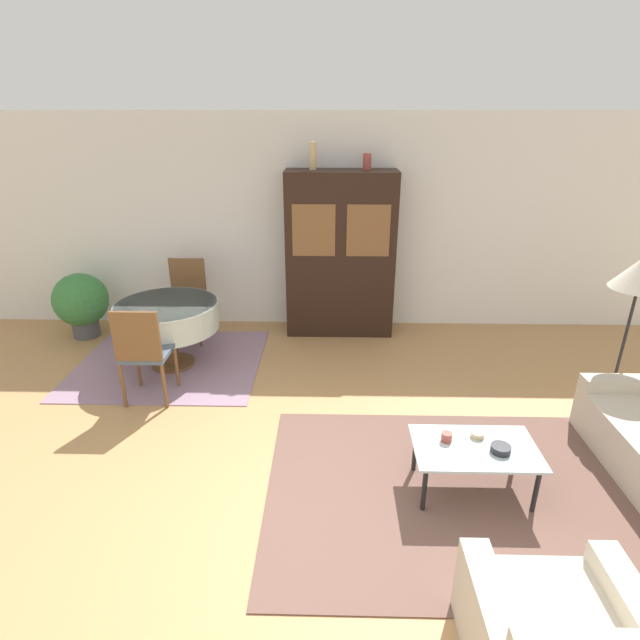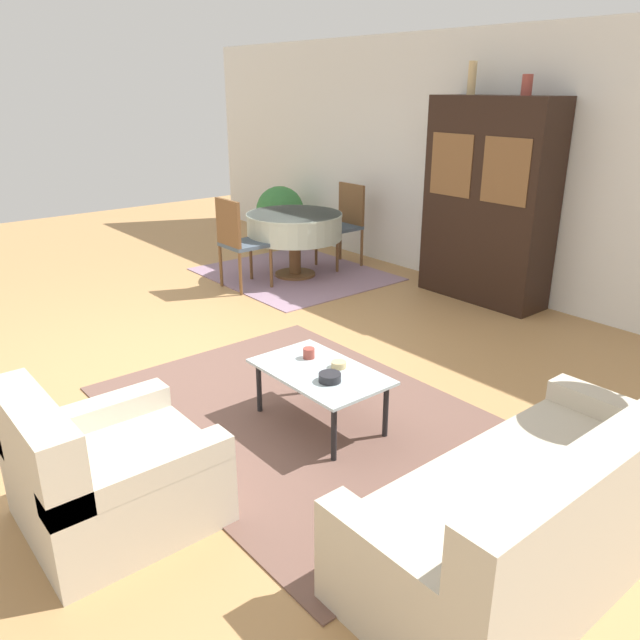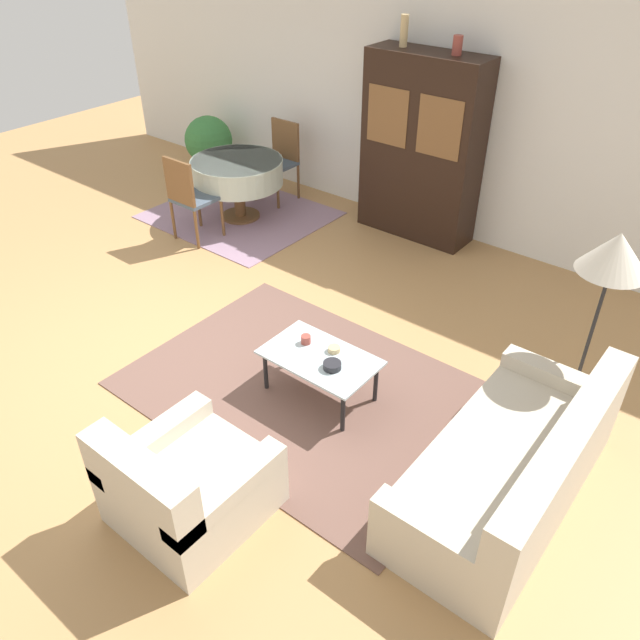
{
  "view_description": "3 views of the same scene",
  "coord_description": "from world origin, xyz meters",
  "px_view_note": "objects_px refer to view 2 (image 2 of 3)",
  "views": [
    {
      "loc": [
        0.3,
        -2.73,
        2.67
      ],
      "look_at": [
        0.2,
        1.4,
        0.95
      ],
      "focal_mm": 28.0,
      "sensor_mm": 36.0,
      "label": 1
    },
    {
      "loc": [
        4.21,
        -2.03,
        2.14
      ],
      "look_at": [
        1.37,
        0.32,
        0.75
      ],
      "focal_mm": 35.0,
      "sensor_mm": 36.0,
      "label": 2
    },
    {
      "loc": [
        3.78,
        -2.7,
        3.45
      ],
      "look_at": [
        1.37,
        0.32,
        0.75
      ],
      "focal_mm": 35.0,
      "sensor_mm": 36.0,
      "label": 3
    }
  ],
  "objects_px": {
    "coffee_table": "(320,376)",
    "display_cabinet": "(489,202)",
    "vase_tall": "(472,78)",
    "couch": "(543,512)",
    "cup": "(309,353)",
    "potted_plant": "(280,212)",
    "dining_chair_near": "(238,238)",
    "dining_chair_far": "(344,220)",
    "dining_table": "(295,227)",
    "bowl": "(330,377)",
    "vase_short": "(527,85)",
    "armchair": "(106,475)",
    "bowl_small": "(339,364)"
  },
  "relations": [
    {
      "from": "dining_chair_near",
      "to": "potted_plant",
      "type": "height_order",
      "value": "dining_chair_near"
    },
    {
      "from": "couch",
      "to": "vase_tall",
      "type": "height_order",
      "value": "vase_tall"
    },
    {
      "from": "dining_chair_far",
      "to": "bowl_small",
      "type": "bearing_deg",
      "value": 137.84
    },
    {
      "from": "cup",
      "to": "bowl",
      "type": "relative_size",
      "value": 0.56
    },
    {
      "from": "display_cabinet",
      "to": "dining_chair_far",
      "type": "distance_m",
      "value": 1.98
    },
    {
      "from": "vase_tall",
      "to": "couch",
      "type": "bearing_deg",
      "value": -45.9
    },
    {
      "from": "bowl",
      "to": "cup",
      "type": "bearing_deg",
      "value": 161.4
    },
    {
      "from": "dining_chair_near",
      "to": "bowl_small",
      "type": "height_order",
      "value": "dining_chair_near"
    },
    {
      "from": "cup",
      "to": "coffee_table",
      "type": "bearing_deg",
      "value": -18.45
    },
    {
      "from": "coffee_table",
      "to": "dining_chair_far",
      "type": "distance_m",
      "value": 3.99
    },
    {
      "from": "dining_chair_near",
      "to": "cup",
      "type": "distance_m",
      "value": 2.91
    },
    {
      "from": "dining_table",
      "to": "dining_chair_far",
      "type": "xyz_separation_m",
      "value": [
        -0.0,
        0.78,
        -0.02
      ]
    },
    {
      "from": "cup",
      "to": "bowl_small",
      "type": "relative_size",
      "value": 0.81
    },
    {
      "from": "dining_table",
      "to": "dining_chair_far",
      "type": "distance_m",
      "value": 0.78
    },
    {
      "from": "vase_short",
      "to": "potted_plant",
      "type": "distance_m",
      "value": 3.94
    },
    {
      "from": "couch",
      "to": "bowl",
      "type": "relative_size",
      "value": 13.49
    },
    {
      "from": "coffee_table",
      "to": "bowl",
      "type": "xyz_separation_m",
      "value": [
        0.16,
        -0.06,
        0.07
      ]
    },
    {
      "from": "dining_table",
      "to": "bowl",
      "type": "height_order",
      "value": "dining_table"
    },
    {
      "from": "cup",
      "to": "vase_tall",
      "type": "height_order",
      "value": "vase_tall"
    },
    {
      "from": "potted_plant",
      "to": "coffee_table",
      "type": "bearing_deg",
      "value": -33.16
    },
    {
      "from": "bowl_small",
      "to": "vase_short",
      "type": "distance_m",
      "value": 3.45
    },
    {
      "from": "dining_table",
      "to": "coffee_table",
      "type": "bearing_deg",
      "value": -34.66
    },
    {
      "from": "coffee_table",
      "to": "display_cabinet",
      "type": "relative_size",
      "value": 0.44
    },
    {
      "from": "dining_table",
      "to": "dining_chair_near",
      "type": "height_order",
      "value": "dining_chair_near"
    },
    {
      "from": "vase_short",
      "to": "bowl_small",
      "type": "bearing_deg",
      "value": -76.18
    },
    {
      "from": "dining_table",
      "to": "vase_tall",
      "type": "distance_m",
      "value": 2.48
    },
    {
      "from": "armchair",
      "to": "dining_chair_near",
      "type": "xyz_separation_m",
      "value": [
        -2.95,
        2.69,
        0.29
      ]
    },
    {
      "from": "display_cabinet",
      "to": "bowl",
      "type": "bearing_deg",
      "value": -69.89
    },
    {
      "from": "potted_plant",
      "to": "display_cabinet",
      "type": "bearing_deg",
      "value": 4.6
    },
    {
      "from": "dining_chair_near",
      "to": "dining_chair_far",
      "type": "distance_m",
      "value": 1.56
    },
    {
      "from": "coffee_table",
      "to": "vase_short",
      "type": "relative_size",
      "value": 4.91
    },
    {
      "from": "vase_tall",
      "to": "bowl",
      "type": "bearing_deg",
      "value": -64.6
    },
    {
      "from": "cup",
      "to": "vase_tall",
      "type": "bearing_deg",
      "value": 110.37
    },
    {
      "from": "vase_tall",
      "to": "potted_plant",
      "type": "xyz_separation_m",
      "value": [
        -2.93,
        -0.26,
        -1.74
      ]
    },
    {
      "from": "display_cabinet",
      "to": "vase_short",
      "type": "bearing_deg",
      "value": 0.18
    },
    {
      "from": "dining_chair_near",
      "to": "bowl",
      "type": "relative_size",
      "value": 7.0
    },
    {
      "from": "coffee_table",
      "to": "dining_chair_far",
      "type": "relative_size",
      "value": 0.91
    },
    {
      "from": "coffee_table",
      "to": "cup",
      "type": "xyz_separation_m",
      "value": [
        -0.2,
        0.07,
        0.08
      ]
    },
    {
      "from": "cup",
      "to": "potted_plant",
      "type": "xyz_separation_m",
      "value": [
        -4.02,
        2.69,
        0.03
      ]
    },
    {
      "from": "coffee_table",
      "to": "dining_chair_near",
      "type": "xyz_separation_m",
      "value": [
        -2.87,
        1.21,
        0.22
      ]
    },
    {
      "from": "dining_table",
      "to": "vase_short",
      "type": "bearing_deg",
      "value": 25.21
    },
    {
      "from": "armchair",
      "to": "display_cabinet",
      "type": "xyz_separation_m",
      "value": [
        -1.04,
        4.5,
        0.74
      ]
    },
    {
      "from": "vase_short",
      "to": "armchair",
      "type": "bearing_deg",
      "value": -80.63
    },
    {
      "from": "cup",
      "to": "dining_chair_far",
      "type": "bearing_deg",
      "value": 134.73
    },
    {
      "from": "vase_short",
      "to": "potted_plant",
      "type": "relative_size",
      "value": 0.22
    },
    {
      "from": "armchair",
      "to": "dining_chair_far",
      "type": "height_order",
      "value": "dining_chair_far"
    },
    {
      "from": "vase_short",
      "to": "coffee_table",
      "type": "bearing_deg",
      "value": -77.54
    },
    {
      "from": "dining_table",
      "to": "dining_chair_far",
      "type": "height_order",
      "value": "dining_chair_far"
    },
    {
      "from": "vase_short",
      "to": "display_cabinet",
      "type": "bearing_deg",
      "value": -179.82
    },
    {
      "from": "display_cabinet",
      "to": "bowl",
      "type": "xyz_separation_m",
      "value": [
        1.13,
        -3.08,
        -0.6
      ]
    }
  ]
}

